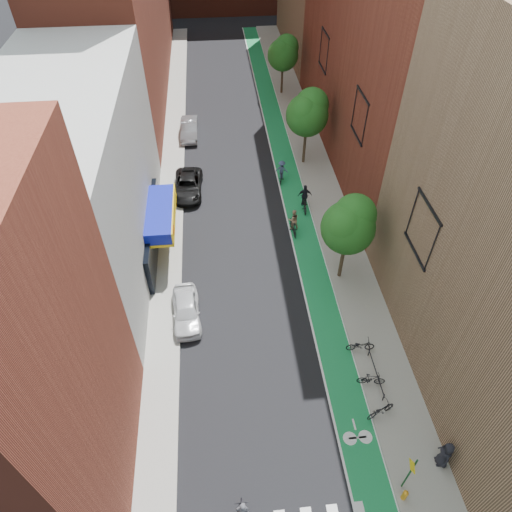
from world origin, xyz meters
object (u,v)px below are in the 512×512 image
object	(u,v)px
parked_car_silver	(189,129)
fire_hydrant	(405,495)
parked_car_white	(186,310)
cyclist_lane_near	(293,224)
parked_car_black	(188,186)
cyclist_lane_mid	(305,201)
cyclist_lane_far	(282,173)
pedestrian	(445,454)

from	to	relation	value
parked_car_silver	fire_hydrant	distance (m)	35.18
parked_car_white	cyclist_lane_near	world-z (taller)	cyclist_lane_near
parked_car_black	fire_hydrant	distance (m)	26.50
parked_car_silver	cyclist_lane_mid	bearing A→B (deg)	-52.71
parked_car_black	cyclist_lane_far	bearing A→B (deg)	8.85
cyclist_lane_mid	cyclist_lane_near	bearing A→B (deg)	67.36
cyclist_lane_mid	cyclist_lane_far	xyz separation A→B (m)	(-1.26, 3.93, 0.04)
cyclist_lane_far	fire_hydrant	world-z (taller)	cyclist_lane_far
parked_car_black	cyclist_lane_mid	world-z (taller)	cyclist_lane_mid
parked_car_white	cyclist_lane_far	distance (m)	15.95
parked_car_silver	cyclist_lane_mid	world-z (taller)	cyclist_lane_mid
parked_car_white	parked_car_black	size ratio (longest dim) A/B	0.85
parked_car_silver	pedestrian	xyz separation A→B (m)	(12.09, -32.40, 0.31)
cyclist_lane_near	cyclist_lane_far	size ratio (longest dim) A/B	1.02
cyclist_lane_near	fire_hydrant	distance (m)	18.96
cyclist_lane_mid	cyclist_lane_far	distance (m)	4.13
cyclist_lane_near	cyclist_lane_far	world-z (taller)	cyclist_lane_near
fire_hydrant	cyclist_lane_near	bearing A→B (deg)	96.36
cyclist_lane_near	cyclist_lane_far	distance (m)	6.57
cyclist_lane_near	fire_hydrant	world-z (taller)	cyclist_lane_near
parked_car_white	cyclist_lane_mid	bearing A→B (deg)	43.32
pedestrian	fire_hydrant	xyz separation A→B (m)	(-2.30, -1.38, -0.51)
cyclist_lane_mid	parked_car_silver	bearing A→B (deg)	-49.81
parked_car_black	parked_car_silver	size ratio (longest dim) A/B	1.09
parked_car_white	cyclist_lane_far	xyz separation A→B (m)	(7.86, 13.88, 0.17)
parked_car_white	parked_car_black	bearing A→B (deg)	85.73
parked_car_white	cyclist_lane_far	world-z (taller)	cyclist_lane_far
parked_car_black	pedestrian	distance (m)	26.21
cyclist_lane_mid	pedestrian	world-z (taller)	cyclist_lane_mid
cyclist_lane_far	cyclist_lane_near	bearing A→B (deg)	104.43
fire_hydrant	pedestrian	bearing A→B (deg)	30.96
cyclist_lane_far	fire_hydrant	bearing A→B (deg)	109.54
cyclist_lane_far	fire_hydrant	xyz separation A→B (m)	(2.04, -25.41, -0.33)
cyclist_lane_far	parked_car_silver	bearing A→B (deg)	-32.26
parked_car_white	pedestrian	distance (m)	15.87
parked_car_silver	cyclist_lane_mid	size ratio (longest dim) A/B	2.02
parked_car_silver	fire_hydrant	world-z (taller)	parked_car_silver
parked_car_black	cyclist_lane_mid	bearing A→B (deg)	-16.01
parked_car_silver	parked_car_white	bearing A→B (deg)	-89.21
parked_car_black	parked_car_silver	world-z (taller)	parked_car_silver
parked_car_silver	cyclist_lane_near	bearing A→B (deg)	-61.69
parked_car_black	cyclist_lane_near	world-z (taller)	cyclist_lane_near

